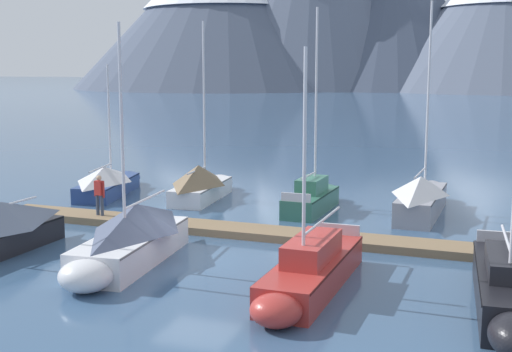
% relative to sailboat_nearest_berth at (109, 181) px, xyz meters
% --- Properties ---
extents(ground_plane, '(700.00, 700.00, 0.00)m').
position_rel_sailboat_nearest_berth_xyz_m(ground_plane, '(9.23, -9.75, -0.70)').
color(ground_plane, '#38567A').
extents(mountain_west_summit, '(91.87, 91.87, 48.36)m').
position_rel_sailboat_nearest_berth_xyz_m(mountain_west_summit, '(-59.59, 167.25, 25.00)').
color(mountain_west_summit, '#4C566B').
rests_on(mountain_west_summit, ground).
extents(mountain_shoulder_ridge, '(67.64, 67.64, 43.64)m').
position_rel_sailboat_nearest_berth_xyz_m(mountain_shoulder_ridge, '(-10.59, 174.93, 21.96)').
color(mountain_shoulder_ridge, '#424C60').
rests_on(mountain_shoulder_ridge, ground).
extents(mountain_east_summit, '(76.42, 76.42, 39.42)m').
position_rel_sailboat_nearest_berth_xyz_m(mountain_east_summit, '(19.98, 171.66, 19.91)').
color(mountain_east_summit, slate).
rests_on(mountain_east_summit, ground).
extents(dock, '(21.42, 2.28, 0.30)m').
position_rel_sailboat_nearest_berth_xyz_m(dock, '(9.23, -5.75, -0.56)').
color(dock, '#846B4C').
rests_on(dock, ground).
extents(sailboat_nearest_berth, '(3.02, 6.83, 6.57)m').
position_rel_sailboat_nearest_berth_xyz_m(sailboat_nearest_berth, '(0.00, 0.00, 0.00)').
color(sailboat_nearest_berth, navy).
rests_on(sailboat_nearest_berth, ground).
extents(sailboat_mid_dock_port, '(2.19, 6.35, 8.61)m').
position_rel_sailboat_nearest_berth_xyz_m(sailboat_mid_dock_port, '(5.01, 0.39, 0.12)').
color(sailboat_mid_dock_port, white).
rests_on(sailboat_mid_dock_port, ground).
extents(sailboat_mid_dock_starboard, '(2.52, 6.91, 7.82)m').
position_rel_sailboat_nearest_berth_xyz_m(sailboat_mid_dock_starboard, '(7.21, -10.64, 0.20)').
color(sailboat_mid_dock_starboard, silver).
rests_on(sailboat_mid_dock_starboard, ground).
extents(sailboat_far_berth, '(1.63, 5.70, 9.02)m').
position_rel_sailboat_nearest_berth_xyz_m(sailboat_far_berth, '(10.81, -0.26, -0.10)').
color(sailboat_far_berth, '#336B56').
rests_on(sailboat_far_berth, ground).
extents(sailboat_outer_slip, '(1.78, 7.20, 6.98)m').
position_rel_sailboat_nearest_berth_xyz_m(sailboat_outer_slip, '(13.53, -11.41, -0.10)').
color(sailboat_outer_slip, '#B2332D').
rests_on(sailboat_outer_slip, ground).
extents(sailboat_end_of_dock, '(1.94, 7.34, 9.25)m').
position_rel_sailboat_nearest_berth_xyz_m(sailboat_end_of_dock, '(15.57, 0.37, 0.16)').
color(sailboat_end_of_dock, '#93939E').
rests_on(sailboat_end_of_dock, ground).
extents(sailboat_last_slip, '(1.85, 7.36, 6.64)m').
position_rel_sailboat_nearest_berth_xyz_m(sailboat_last_slip, '(18.89, -11.47, -0.06)').
color(sailboat_last_slip, black).
rests_on(sailboat_last_slip, ground).
extents(person_on_dock, '(0.57, 0.31, 1.69)m').
position_rel_sailboat_nearest_berth_xyz_m(person_on_dock, '(2.98, -5.66, 0.56)').
color(person_on_dock, '#384256').
rests_on(person_on_dock, dock).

